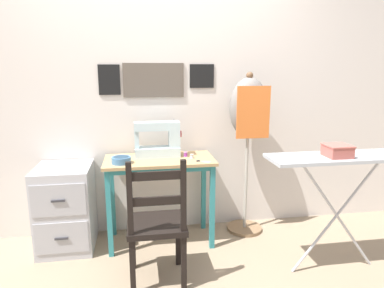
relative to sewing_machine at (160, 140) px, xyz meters
The scene contains 13 objects.
ground_plane 0.94m from the sewing_machine, 92.48° to the right, with size 14.00×14.00×0.00m, color gray.
wall_back 0.44m from the sewing_machine, 93.69° to the left, with size 10.00×0.07×2.55m.
sewing_table 0.28m from the sewing_machine, 98.05° to the right, with size 0.91×0.45×0.75m.
sewing_machine is the anchor object (origin of this frame).
fabric_bowl 0.39m from the sewing_machine, 150.56° to the right, with size 0.15×0.15×0.05m.
scissors 0.41m from the sewing_machine, 36.34° to the right, with size 0.11×0.09×0.01m.
thread_spool_near_machine 0.25m from the sewing_machine, 15.92° to the right, with size 0.04×0.04×0.04m.
thread_spool_mid_table 0.31m from the sewing_machine, 24.24° to the right, with size 0.03×0.03×0.03m.
wooden_chair 0.81m from the sewing_machine, 96.77° to the right, with size 0.40×0.38×0.92m.
filing_cabinet 0.96m from the sewing_machine, behind, with size 0.44×0.49×0.70m.
dress_form 0.79m from the sewing_machine, ahead, with size 0.34×0.32×1.45m.
ironing_board 1.43m from the sewing_machine, 30.03° to the right, with size 1.06×0.31×0.89m.
storage_box 1.39m from the sewing_machine, 32.18° to the right, with size 0.17×0.16×0.09m.
Camera 1 is at (-0.17, -2.54, 1.47)m, focal length 32.00 mm.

